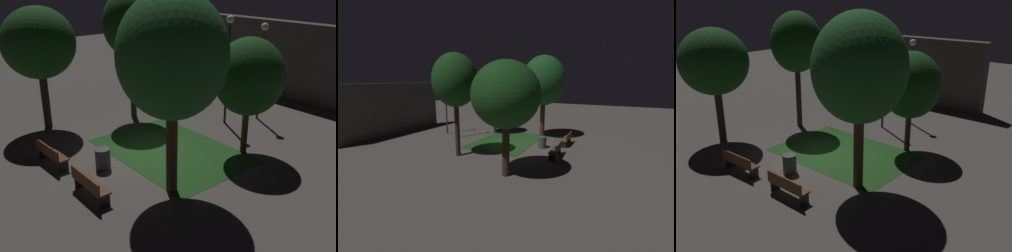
# 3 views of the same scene
# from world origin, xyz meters

# --- Properties ---
(ground_plane) EXTENTS (60.00, 60.00, 0.00)m
(ground_plane) POSITION_xyz_m (0.00, 0.00, 0.00)
(ground_plane) COLOR #56514C
(grass_lawn) EXTENTS (6.27, 4.33, 0.01)m
(grass_lawn) POSITION_xyz_m (0.47, 0.79, 0.01)
(grass_lawn) COLOR #23511E
(grass_lawn) RESTS_ON ground
(bench_front_left) EXTENTS (1.82, 0.57, 0.88)m
(bench_front_left) POSITION_xyz_m (-1.48, -3.55, 0.48)
(bench_front_left) COLOR brown
(bench_front_left) RESTS_ON ground
(bench_front_right) EXTENTS (1.80, 0.48, 0.88)m
(bench_front_right) POSITION_xyz_m (1.49, -3.55, 0.48)
(bench_front_right) COLOR brown
(bench_front_right) RESTS_ON ground
(tree_near_wall) EXTENTS (2.74, 2.74, 4.69)m
(tree_near_wall) POSITION_xyz_m (2.46, 3.01, 3.16)
(tree_near_wall) COLOR #423021
(tree_near_wall) RESTS_ON ground
(tree_left_canopy) EXTENTS (2.70, 2.70, 6.23)m
(tree_left_canopy) POSITION_xyz_m (-3.94, 2.01, 4.61)
(tree_left_canopy) COLOR #38281C
(tree_left_canopy) RESTS_ON ground
(tree_lawn_side) EXTENTS (3.27, 3.27, 5.59)m
(tree_lawn_side) POSITION_xyz_m (-5.29, -2.02, 3.97)
(tree_lawn_side) COLOR #38281C
(tree_lawn_side) RESTS_ON ground
(tree_back_right) EXTENTS (3.42, 3.42, 6.54)m
(tree_back_right) POSITION_xyz_m (2.89, -1.21, 4.56)
(tree_back_right) COLOR #423021
(tree_back_right) RESTS_ON ground
(lamp_post_plaza_west) EXTENTS (0.36, 0.36, 4.73)m
(lamp_post_plaza_west) POSITION_xyz_m (0.33, 6.62, 3.20)
(lamp_post_plaza_west) COLOR #333338
(lamp_post_plaza_west) RESTS_ON ground
(lamp_post_near_wall) EXTENTS (0.36, 0.36, 5.13)m
(lamp_post_near_wall) POSITION_xyz_m (-0.30, 4.90, 3.43)
(lamp_post_near_wall) COLOR black
(lamp_post_near_wall) RESTS_ON ground
(trash_bin) EXTENTS (0.57, 0.57, 0.79)m
(trash_bin) POSITION_xyz_m (0.01, -2.17, 0.40)
(trash_bin) COLOR #4C4C4C
(trash_bin) RESTS_ON ground
(building_wall_backdrop) EXTENTS (9.92, 0.80, 4.37)m
(building_wall_backdrop) POSITION_xyz_m (-1.98, 10.79, 2.18)
(building_wall_backdrop) COLOR #4C4742
(building_wall_backdrop) RESTS_ON ground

